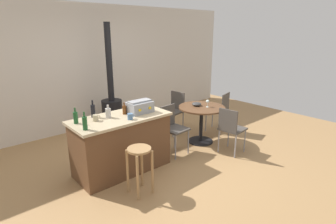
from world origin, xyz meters
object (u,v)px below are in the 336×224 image
(cup_1, at_px, (96,118))
(dining_table, at_px, (201,115))
(bottle_0, at_px, (124,110))
(bottle_3, at_px, (108,113))
(folding_chair_right, at_px, (172,126))
(toolbox, at_px, (140,107))
(wine_glass, at_px, (208,102))
(folding_chair_near, at_px, (231,127))
(serving_bowl, at_px, (197,104))
(wood_stove, at_px, (112,107))
(cup_0, at_px, (130,116))
(bottle_1, at_px, (93,111))
(folding_chair_far, at_px, (220,109))
(kitchen_island, at_px, (122,144))
(wooden_stool, at_px, (140,161))
(bottle_4, at_px, (76,117))
(folding_chair_left, at_px, (174,109))
(bottle_2, at_px, (85,123))

(cup_1, bearing_deg, dining_table, -3.20)
(cup_1, bearing_deg, bottle_0, 1.15)
(bottle_3, bearing_deg, dining_table, -4.09)
(folding_chair_right, height_order, toolbox, toolbox)
(cup_1, height_order, wine_glass, cup_1)
(folding_chair_near, height_order, cup_1, cup_1)
(serving_bowl, bearing_deg, wood_stove, 122.07)
(cup_0, distance_m, cup_1, 0.50)
(folding_chair_right, bearing_deg, bottle_3, 173.78)
(dining_table, relative_size, cup_1, 7.89)
(bottle_1, bearing_deg, folding_chair_far, -3.39)
(bottle_1, xyz_separation_m, cup_1, (-0.05, -0.18, -0.06))
(bottle_3, bearing_deg, cup_1, -175.18)
(bottle_1, bearing_deg, kitchen_island, -38.01)
(cup_1, bearing_deg, folding_chair_near, -20.87)
(serving_bowl, bearing_deg, folding_chair_near, -88.09)
(toolbox, height_order, bottle_1, bottle_1)
(dining_table, relative_size, folding_chair_far, 1.03)
(wood_stove, height_order, bottle_1, wood_stove)
(bottle_3, relative_size, serving_bowl, 1.09)
(cup_0, distance_m, serving_bowl, 1.74)
(bottle_0, bearing_deg, serving_bowl, -0.55)
(wooden_stool, relative_size, bottle_4, 2.91)
(folding_chair_left, distance_m, cup_1, 2.24)
(wooden_stool, xyz_separation_m, bottle_0, (0.28, 0.78, 0.49))
(cup_0, xyz_separation_m, serving_bowl, (1.71, 0.26, -0.17))
(bottle_2, relative_size, cup_1, 2.16)
(toolbox, distance_m, bottle_4, 0.99)
(wooden_stool, xyz_separation_m, cup_1, (-0.21, 0.77, 0.46))
(bottle_0, bearing_deg, bottle_1, 158.91)
(wooden_stool, xyz_separation_m, serving_bowl, (1.91, 0.77, 0.29))
(bottle_1, bearing_deg, cup_0, -51.08)
(cup_0, bearing_deg, toolbox, 31.32)
(wooden_stool, distance_m, folding_chair_near, 1.94)
(bottle_0, bearing_deg, folding_chair_near, -26.59)
(folding_chair_right, height_order, serving_bowl, folding_chair_right)
(folding_chair_far, height_order, bottle_2, bottle_2)
(toolbox, height_order, serving_bowl, toolbox)
(wooden_stool, xyz_separation_m, dining_table, (1.94, 0.65, 0.08))
(dining_table, xyz_separation_m, toolbox, (-1.43, 0.04, 0.44))
(folding_chair_left, height_order, bottle_4, bottle_4)
(folding_chair_near, relative_size, wine_glass, 5.95)
(folding_chair_right, bearing_deg, folding_chair_left, 45.89)
(serving_bowl, bearing_deg, kitchen_island, -178.02)
(folding_chair_right, relative_size, bottle_2, 3.53)
(folding_chair_left, distance_m, folding_chair_right, 1.03)
(wooden_stool, xyz_separation_m, bottle_1, (-0.16, 0.95, 0.52))
(bottle_1, bearing_deg, folding_chair_right, -12.23)
(wooden_stool, xyz_separation_m, bottle_2, (-0.48, 0.53, 0.51))
(toolbox, xyz_separation_m, bottle_3, (-0.51, 0.10, -0.02))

